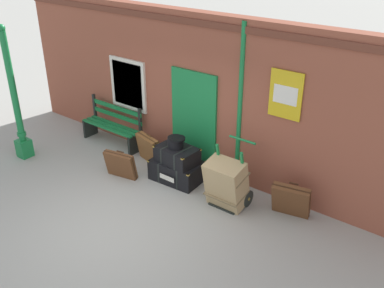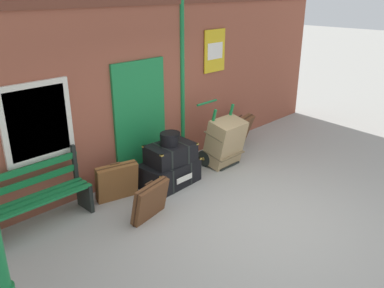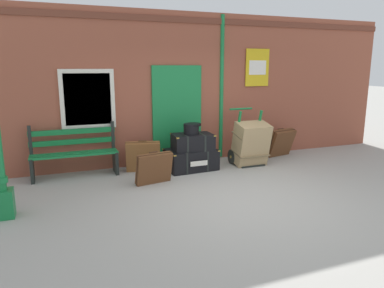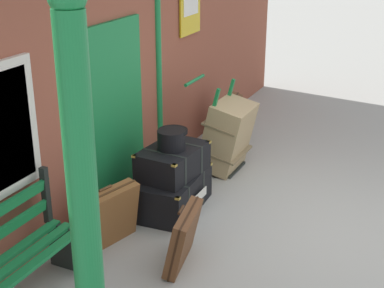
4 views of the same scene
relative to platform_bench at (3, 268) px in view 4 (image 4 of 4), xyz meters
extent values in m
plane|color=#A3A099|center=(2.40, -2.16, -0.44)|extent=(60.00, 60.00, 0.00)
cube|color=brown|center=(2.40, 0.44, 1.16)|extent=(10.40, 0.30, 3.20)
cube|color=#197A3D|center=(2.17, 0.27, 0.61)|extent=(1.10, 0.05, 2.10)
cube|color=#0F4924|center=(2.17, 0.25, 0.61)|extent=(0.06, 0.02, 2.10)
cylinder|color=#197A3D|center=(3.23, 0.29, 1.16)|extent=(0.09, 0.09, 3.14)
cube|color=gold|center=(4.12, 0.27, 1.61)|extent=(0.60, 0.02, 0.84)
cube|color=white|center=(4.12, 0.25, 1.61)|extent=(0.44, 0.01, 0.32)
cylinder|color=#197A3D|center=(-1.07, -1.67, 1.14)|extent=(0.14, 0.14, 2.37)
cube|color=#197A3D|center=(0.00, -0.20, 0.01)|extent=(1.60, 0.09, 0.04)
cube|color=#197A3D|center=(0.00, -0.06, 0.01)|extent=(1.60, 0.09, 0.04)
cube|color=black|center=(0.76, -0.06, -0.22)|extent=(0.06, 0.40, 0.45)
cube|color=black|center=(0.76, 0.14, 0.29)|extent=(0.06, 0.06, 0.56)
cube|color=black|center=(2.24, -0.38, -0.23)|extent=(1.03, 0.70, 0.42)
cube|color=black|center=(2.02, -0.39, -0.23)|extent=(0.07, 0.65, 0.43)
cube|color=black|center=(2.47, -0.36, -0.23)|extent=(0.07, 0.65, 0.43)
cube|color=#B79338|center=(1.78, -0.70, -0.04)|extent=(0.05, 0.05, 0.02)
cube|color=#B79338|center=(2.74, -0.65, -0.04)|extent=(0.05, 0.05, 0.02)
cube|color=#B79338|center=(1.75, -0.10, -0.04)|extent=(0.05, 0.05, 0.02)
cube|color=#B79338|center=(2.71, -0.05, -0.04)|extent=(0.05, 0.05, 0.02)
cube|color=silver|center=(2.28, -0.73, -0.23)|extent=(0.36, 0.01, 0.10)
cube|color=black|center=(2.27, -0.40, 0.14)|extent=(0.84, 0.60, 0.32)
cube|color=black|center=(2.09, -0.38, 0.14)|extent=(0.08, 0.55, 0.33)
cube|color=black|center=(2.45, -0.41, 0.14)|extent=(0.08, 0.55, 0.33)
cube|color=#B79338|center=(1.88, -0.62, 0.28)|extent=(0.05, 0.05, 0.02)
cube|color=#B79338|center=(2.63, -0.68, 0.28)|extent=(0.05, 0.05, 0.02)
cube|color=#B79338|center=(1.91, -0.12, 0.28)|extent=(0.05, 0.05, 0.02)
cube|color=#B79338|center=(2.67, -0.18, 0.28)|extent=(0.05, 0.05, 0.02)
cylinder|color=black|center=(2.24, -0.40, 0.40)|extent=(0.31, 0.31, 0.22)
cylinder|color=black|center=(2.28, -0.40, 0.49)|extent=(0.33, 0.33, 0.04)
cube|color=black|center=(3.54, -0.57, -0.43)|extent=(0.56, 0.28, 0.03)
cube|color=#197A3D|center=(3.29, -0.37, 0.14)|extent=(0.04, 0.33, 1.17)
cube|color=#197A3D|center=(3.79, -0.37, 0.14)|extent=(0.04, 0.33, 1.17)
cylinder|color=#197A3D|center=(3.54, -0.08, 0.72)|extent=(0.54, 0.04, 0.04)
cylinder|color=black|center=(3.22, -0.31, -0.28)|extent=(0.04, 0.32, 0.32)
cylinder|color=#B79338|center=(3.22, -0.31, -0.28)|extent=(0.07, 0.06, 0.06)
cylinder|color=black|center=(3.86, -0.31, -0.28)|extent=(0.04, 0.32, 0.32)
cylinder|color=#B79338|center=(3.86, -0.31, -0.28)|extent=(0.07, 0.06, 0.06)
cube|color=tan|center=(3.54, -0.55, 0.03)|extent=(0.68, 0.62, 0.95)
cube|color=olive|center=(3.54, -0.55, -0.16)|extent=(0.70, 0.45, 0.12)
cube|color=olive|center=(3.54, -0.55, 0.23)|extent=(0.70, 0.45, 0.12)
cube|color=brown|center=(1.29, -1.01, -0.16)|extent=(0.69, 0.37, 0.57)
cylinder|color=#3A2112|center=(1.29, -0.99, 0.14)|extent=(0.16, 0.06, 0.03)
cube|color=#351E10|center=(1.29, -1.01, -0.16)|extent=(0.69, 0.27, 0.56)
cube|color=brown|center=(1.29, -0.17, -0.14)|extent=(0.72, 0.42, 0.62)
cylinder|color=#4F3018|center=(1.29, -0.15, 0.18)|extent=(0.16, 0.07, 0.03)
cube|color=#482C16|center=(1.29, -0.17, -0.14)|extent=(0.69, 0.29, 0.61)
cube|color=brown|center=(4.60, -0.12, -0.12)|extent=(0.71, 0.50, 0.66)
cylinder|color=#3A2112|center=(4.60, -0.08, 0.20)|extent=(0.16, 0.06, 0.03)
cube|color=#351E10|center=(4.60, -0.12, -0.12)|extent=(0.69, 0.37, 0.62)
camera|label=1|loc=(7.10, -6.15, 4.12)|focal=40.54mm
camera|label=2|loc=(-1.99, -5.07, 2.79)|focal=37.36mm
camera|label=3|loc=(-0.33, -7.04, 1.63)|focal=33.66mm
camera|label=4|loc=(-2.91, -3.08, 2.65)|focal=53.22mm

